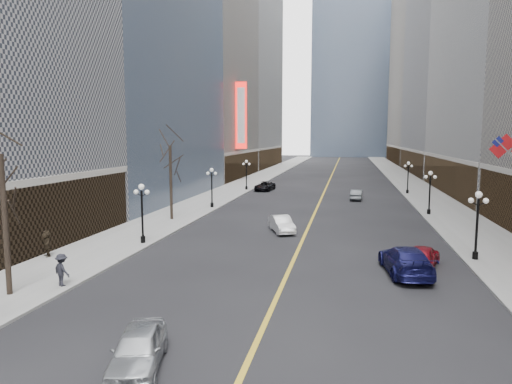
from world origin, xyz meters
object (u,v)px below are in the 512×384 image
at_px(streetlamp_west_3, 246,172).
at_px(car_sb_near, 406,260).
at_px(streetlamp_east_3, 408,174).
at_px(car_nb_far, 265,186).
at_px(streetlamp_west_1, 142,207).
at_px(streetlamp_west_2, 212,183).
at_px(streetlamp_east_2, 430,188).
at_px(car_sb_mid, 422,256).
at_px(car_sb_far, 356,195).
at_px(streetlamp_east_1, 477,218).
at_px(car_nb_mid, 282,224).
at_px(car_nb_near, 138,349).

relative_size(streetlamp_west_3, car_sb_near, 0.78).
height_order(streetlamp_east_3, car_nb_far, streetlamp_east_3).
height_order(streetlamp_west_1, car_sb_near, streetlamp_west_1).
bearing_deg(streetlamp_west_2, streetlamp_east_2, 0.00).
height_order(streetlamp_west_3, car_sb_mid, streetlamp_west_3).
bearing_deg(car_sb_far, streetlamp_west_1, 64.10).
xyz_separation_m(streetlamp_east_3, streetlamp_west_2, (-23.60, -18.00, 0.00)).
bearing_deg(streetlamp_east_1, streetlamp_west_3, 123.25).
bearing_deg(streetlamp_east_1, streetlamp_west_2, 142.67).
bearing_deg(car_sb_far, streetlamp_west_3, -20.43).
bearing_deg(streetlamp_west_2, streetlamp_west_3, 90.00).
relative_size(streetlamp_west_2, car_nb_mid, 1.06).
bearing_deg(streetlamp_west_2, car_sb_mid, -45.18).
distance_m(streetlamp_east_3, car_sb_far, 10.58).
bearing_deg(streetlamp_east_3, streetlamp_east_1, -90.00).
distance_m(streetlamp_east_2, car_sb_near, 22.51).
bearing_deg(streetlamp_east_1, streetlamp_east_2, 90.00).
height_order(car_nb_mid, car_sb_mid, car_sb_mid).
distance_m(streetlamp_east_1, car_nb_far, 41.93).
relative_size(streetlamp_east_1, car_sb_near, 0.78).
height_order(streetlamp_east_2, car_nb_mid, streetlamp_east_2).
height_order(streetlamp_east_1, streetlamp_east_3, same).
height_order(car_nb_mid, car_sb_far, car_nb_mid).
bearing_deg(streetlamp_east_1, car_nb_near, -131.62).
bearing_deg(streetlamp_east_2, car_nb_mid, -140.76).
bearing_deg(streetlamp_west_1, streetlamp_east_2, 37.33).
bearing_deg(streetlamp_east_3, streetlamp_east_2, -90.00).
bearing_deg(streetlamp_west_1, car_sb_mid, -5.97).
relative_size(streetlamp_west_2, car_sb_near, 0.78).
distance_m(streetlamp_west_2, streetlamp_west_3, 18.00).
bearing_deg(car_sb_far, car_sb_near, 98.02).
relative_size(streetlamp_east_2, streetlamp_west_3, 1.00).
xyz_separation_m(streetlamp_east_1, streetlamp_west_2, (-23.60, 18.00, 0.00)).
bearing_deg(car_nb_near, streetlamp_east_3, 59.01).
distance_m(streetlamp_east_2, streetlamp_west_2, 23.60).
relative_size(streetlamp_west_1, car_nb_far, 0.90).
bearing_deg(streetlamp_east_2, car_sb_mid, -100.26).
bearing_deg(streetlamp_west_2, streetlamp_east_3, 37.33).
relative_size(streetlamp_east_2, streetlamp_west_2, 1.00).
bearing_deg(streetlamp_west_3, streetlamp_west_2, -90.00).
xyz_separation_m(streetlamp_east_3, car_nb_mid, (-13.88, -29.34, -2.20)).
height_order(streetlamp_east_1, car_sb_near, streetlamp_east_1).
distance_m(streetlamp_west_2, car_sb_mid, 28.40).
bearing_deg(car_nb_near, car_sb_far, 65.02).
bearing_deg(streetlamp_west_2, car_nb_far, 81.32).
xyz_separation_m(streetlamp_east_3, streetlamp_west_3, (-23.60, 0.00, 0.00)).
distance_m(car_nb_mid, car_sb_far, 22.94).
bearing_deg(car_sb_near, car_sb_mid, -132.16).
distance_m(car_nb_mid, car_sb_mid, 13.47).
height_order(streetlamp_east_1, car_sb_mid, streetlamp_east_1).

